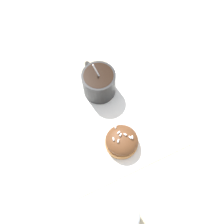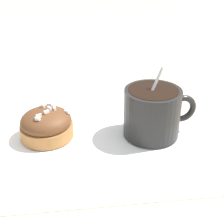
{
  "view_description": "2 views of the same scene",
  "coord_description": "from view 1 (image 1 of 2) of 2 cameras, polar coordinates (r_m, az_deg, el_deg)",
  "views": [
    {
      "loc": [
        -0.23,
        0.11,
        0.59
      ],
      "look_at": [
        -0.01,
        -0.0,
        0.04
      ],
      "focal_mm": 42.0,
      "sensor_mm": 36.0,
      "label": 1
    },
    {
      "loc": [
        -0.04,
        -0.39,
        0.25
      ],
      "look_at": [
        0.02,
        0.0,
        0.04
      ],
      "focal_mm": 50.0,
      "sensor_mm": 36.0,
      "label": 2
    }
  ],
  "objects": [
    {
      "name": "paper_napkin",
      "position": [
        0.64,
        -0.43,
        -0.88
      ],
      "size": [
        0.3,
        0.3,
        0.0
      ],
      "color": "white",
      "rests_on": "ground_plane"
    },
    {
      "name": "coffee_cup",
      "position": [
        0.64,
        -2.91,
        6.54
      ],
      "size": [
        0.11,
        0.08,
        0.1
      ],
      "color": "black",
      "rests_on": "paper_napkin"
    },
    {
      "name": "ground_plane",
      "position": [
        0.64,
        -0.43,
        -0.94
      ],
      "size": [
        3.0,
        3.0,
        0.0
      ],
      "primitive_type": "plane",
      "color": "#C6B793"
    },
    {
      "name": "frosted_pastry",
      "position": [
        0.6,
        2.12,
        -6.31
      ],
      "size": [
        0.08,
        0.08,
        0.05
      ],
      "color": "#B2753D",
      "rests_on": "paper_napkin"
    },
    {
      "name": "sugar_bowl",
      "position": [
        0.56,
        2.23,
        -21.91
      ],
      "size": [
        0.07,
        0.07,
        0.06
      ],
      "color": "silver",
      "rests_on": "ground_plane"
    }
  ]
}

